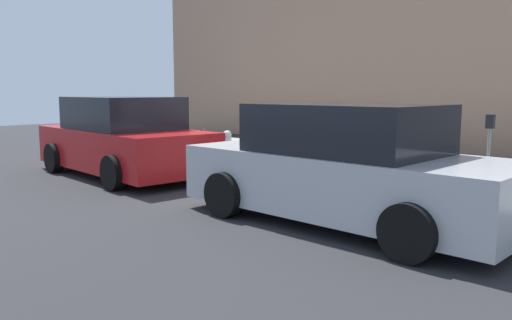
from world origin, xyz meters
name	(u,v)px	position (x,y,z in m)	size (l,w,h in m)	color
ground_plane	(236,176)	(0.00, 0.00, 0.00)	(40.00, 40.00, 0.00)	#28282B
sidewalk_curb	(311,161)	(0.00, -2.50, 0.07)	(18.00, 5.00, 0.14)	#9E9B93
suitcase_teal_0	(418,169)	(-3.65, -0.86, 0.45)	(0.48, 0.24, 0.89)	#0F606B
suitcase_silver_1	(390,169)	(-3.16, -0.79, 0.41)	(0.38, 0.27, 0.76)	#9EA0A8
suitcase_olive_2	(368,163)	(-2.72, -0.76, 0.47)	(0.39, 0.20, 0.89)	#59601E
suitcase_red_3	(349,161)	(-2.24, -0.86, 0.46)	(0.45, 0.23, 0.91)	red
suitcase_black_4	(324,161)	(-1.74, -0.76, 0.41)	(0.43, 0.22, 0.59)	black
suitcase_navy_5	(306,155)	(-1.22, -0.81, 0.48)	(0.48, 0.25, 0.74)	navy
suitcase_maroon_6	(287,156)	(-0.67, -0.86, 0.42)	(0.51, 0.23, 0.61)	maroon
suitcase_teal_7	(267,153)	(-0.17, -0.76, 0.44)	(0.39, 0.28, 0.88)	#0F606B
suitcase_silver_8	(253,152)	(0.31, -0.84, 0.41)	(0.47, 0.21, 0.75)	#9EA0A8
fire_hydrant	(227,145)	(1.15, -0.80, 0.51)	(0.39, 0.21, 0.72)	#99999E
bollard_post	(203,144)	(1.84, -0.65, 0.50)	(0.12, 0.12, 0.72)	#333338
parking_meter	(489,143)	(-4.74, -1.05, 0.97)	(0.12, 0.09, 1.27)	slate
parked_car_silver_0	(345,168)	(-3.87, 1.58, 0.75)	(4.58, 2.07, 1.60)	#B2B5BA
parked_car_red_1	(123,139)	(1.75, 1.58, 0.77)	(4.59, 2.30, 1.65)	#AD1619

